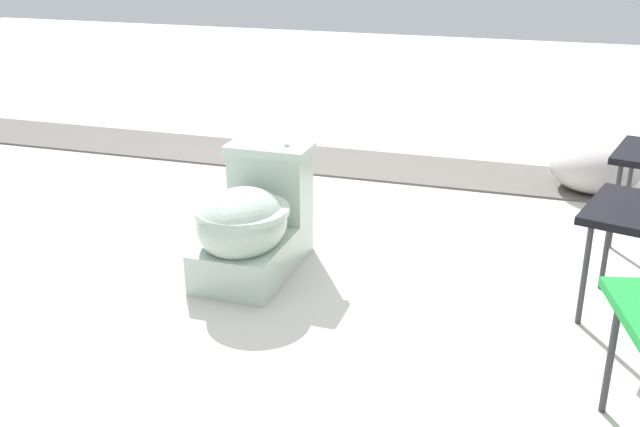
% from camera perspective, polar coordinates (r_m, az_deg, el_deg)
% --- Properties ---
extents(ground_plane, '(14.00, 14.00, 0.00)m').
position_cam_1_polar(ground_plane, '(3.47, -5.48, -2.63)').
color(ground_plane, beige).
extents(gravel_strip, '(0.56, 8.00, 0.01)m').
position_cam_1_polar(gravel_strip, '(4.57, 7.02, 3.39)').
color(gravel_strip, '#605B56').
rests_on(gravel_strip, ground).
extents(toilet, '(0.64, 0.40, 0.52)m').
position_cam_1_polar(toilet, '(3.16, -5.22, -0.77)').
color(toilet, '#B2C6B7').
rests_on(toilet, ground).
extents(boulder_near, '(0.64, 0.65, 0.28)m').
position_cam_1_polar(boulder_near, '(4.41, 20.22, 3.36)').
color(boulder_near, '#B7B2AD').
rests_on(boulder_near, ground).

